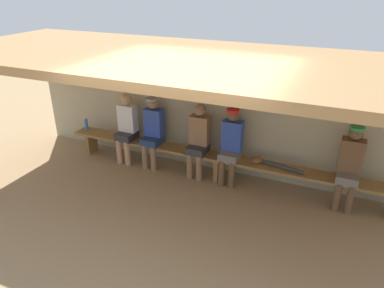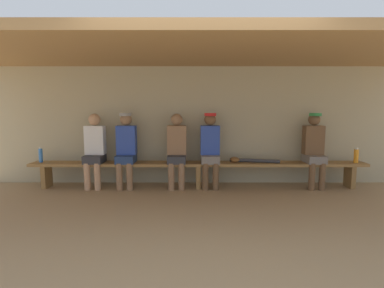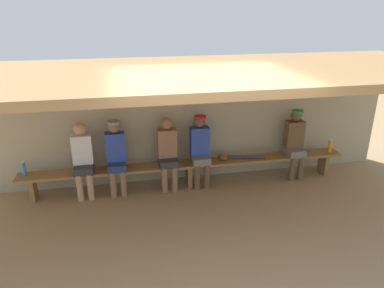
{
  "view_description": "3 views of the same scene",
  "coord_description": "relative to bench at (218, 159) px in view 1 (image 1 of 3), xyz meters",
  "views": [
    {
      "loc": [
        1.8,
        -3.77,
        3.31
      ],
      "look_at": [
        -0.38,
        1.25,
        0.74
      ],
      "focal_mm": 33.72,
      "sensor_mm": 36.0,
      "label": 1
    },
    {
      "loc": [
        -0.11,
        -3.71,
        1.45
      ],
      "look_at": [
        -0.09,
        1.37,
        0.82
      ],
      "focal_mm": 27.77,
      "sensor_mm": 36.0,
      "label": 2
    },
    {
      "loc": [
        -1.13,
        -4.46,
        3.25
      ],
      "look_at": [
        -0.02,
        1.14,
        0.99
      ],
      "focal_mm": 34.09,
      "sensor_mm": 36.0,
      "label": 3
    }
  ],
  "objects": [
    {
      "name": "player_leftmost",
      "position": [
        0.21,
        0.0,
        0.36
      ],
      "size": [
        0.34,
        0.42,
        1.34
      ],
      "color": "slate",
      "rests_on": "ground"
    },
    {
      "name": "dugout_roof",
      "position": [
        0.0,
        -0.85,
        1.87
      ],
      "size": [
        8.0,
        2.8,
        0.12
      ],
      "primitive_type": "cube",
      "color": "#9E7547",
      "rests_on": "back_wall"
    },
    {
      "name": "baseball_bat",
      "position": [
        1.01,
        -0.0,
        0.11
      ],
      "size": [
        0.88,
        0.24,
        0.07
      ],
      "primitive_type": "cylinder",
      "rotation": [
        0.0,
        1.57,
        -0.2
      ],
      "color": "#333338",
      "rests_on": "bench"
    },
    {
      "name": "bench",
      "position": [
        0.0,
        0.0,
        0.0
      ],
      "size": [
        6.0,
        0.36,
        0.46
      ],
      "color": "olive",
      "rests_on": "ground"
    },
    {
      "name": "player_in_red",
      "position": [
        -0.38,
        0.0,
        0.34
      ],
      "size": [
        0.34,
        0.42,
        1.34
      ],
      "color": "#333338",
      "rests_on": "ground"
    },
    {
      "name": "water_bottle_blue",
      "position": [
        -2.85,
        0.02,
        0.2
      ],
      "size": [
        0.07,
        0.07,
        0.27
      ],
      "color": "blue",
      "rests_on": "bench"
    },
    {
      "name": "player_near_post",
      "position": [
        2.08,
        0.0,
        0.36
      ],
      "size": [
        0.34,
        0.42,
        1.34
      ],
      "color": "slate",
      "rests_on": "ground"
    },
    {
      "name": "ground_plane",
      "position": [
        0.0,
        -1.55,
        -0.39
      ],
      "size": [
        24.0,
        24.0,
        0.0
      ],
      "primitive_type": "plane",
      "color": "#9E7F59"
    },
    {
      "name": "baseball_glove_dark_brown",
      "position": [
        0.66,
        0.04,
        0.12
      ],
      "size": [
        0.18,
        0.25,
        0.09
      ],
      "primitive_type": "ellipsoid",
      "rotation": [
        0.0,
        0.0,
        1.51
      ],
      "color": "brown",
      "rests_on": "bench"
    },
    {
      "name": "back_wall",
      "position": [
        0.0,
        0.45,
        0.71
      ],
      "size": [
        8.0,
        0.2,
        2.2
      ],
      "primitive_type": "cube",
      "color": "tan",
      "rests_on": "ground"
    },
    {
      "name": "player_shirtless_tan",
      "position": [
        -1.29,
        0.0,
        0.36
      ],
      "size": [
        0.34,
        0.42,
        1.34
      ],
      "color": "navy",
      "rests_on": "ground"
    },
    {
      "name": "player_in_blue",
      "position": [
        -1.86,
        0.0,
        0.34
      ],
      "size": [
        0.34,
        0.42,
        1.34
      ],
      "color": "#333338",
      "rests_on": "ground"
    }
  ]
}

